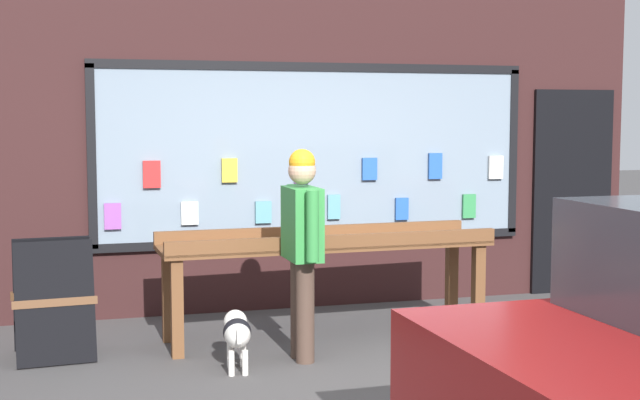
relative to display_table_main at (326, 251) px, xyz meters
The scene contains 6 objects.
ground_plane 1.34m from the display_table_main, 90.12° to the right, with size 40.00×40.00×0.00m, color #474444.
shopfront_facade 1.59m from the display_table_main, 87.59° to the left, with size 7.17×0.29×3.43m.
display_table_main is the anchor object (origin of this frame).
person_browsing 0.72m from the display_table_main, 121.50° to the right, with size 0.23×0.64×1.59m.
small_dog 1.23m from the display_table_main, 140.85° to the right, with size 0.24×0.56×0.40m.
sandwich_board_sign 2.18m from the display_table_main, behind, with size 0.64×0.61×0.90m.
Camera 1 is at (-2.07, -5.82, 1.84)m, focal length 50.00 mm.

